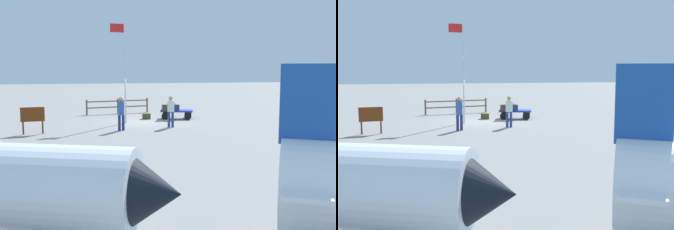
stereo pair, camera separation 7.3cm
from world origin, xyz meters
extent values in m
plane|color=gray|center=(0.00, 0.00, 0.00)|extent=(120.00, 120.00, 0.00)
cube|color=#2633C1|center=(-2.10, -1.03, 0.50)|extent=(2.17, 1.45, 0.10)
cube|color=#2633C1|center=(-1.19, -1.28, 0.50)|extent=(0.32, 0.89, 0.10)
cylinder|color=black|center=(-1.30, -0.73, 0.22)|extent=(0.46, 0.23, 0.45)
cylinder|color=black|center=(-1.56, -1.69, 0.22)|extent=(0.46, 0.23, 0.45)
cylinder|color=black|center=(-2.63, -0.36, 0.22)|extent=(0.46, 0.23, 0.45)
cylinder|color=black|center=(-2.90, -1.32, 0.22)|extent=(0.46, 0.23, 0.45)
cube|color=navy|center=(-1.88, -0.49, 0.74)|extent=(0.44, 0.33, 0.39)
cube|color=maroon|center=(-1.87, -1.51, 0.72)|extent=(0.49, 0.40, 0.35)
cube|color=#392B1A|center=(-1.36, -0.68, 0.74)|extent=(0.51, 0.38, 0.38)
cube|color=#383916|center=(-0.22, -1.27, 0.17)|extent=(0.57, 0.47, 0.35)
cylinder|color=navy|center=(-1.05, 2.43, 0.42)|extent=(0.14, 0.14, 0.84)
cylinder|color=navy|center=(-0.85, 2.40, 0.42)|extent=(0.14, 0.14, 0.84)
cylinder|color=silver|center=(-0.95, 2.42, 1.14)|extent=(0.41, 0.41, 0.59)
sphere|color=tan|center=(-0.95, 2.42, 1.56)|extent=(0.25, 0.25, 0.25)
cylinder|color=navy|center=(1.64, 2.96, 0.39)|extent=(0.14, 0.14, 0.78)
cylinder|color=navy|center=(1.83, 2.99, 0.39)|extent=(0.14, 0.14, 0.78)
cylinder|color=#2B54AD|center=(1.73, 2.97, 1.13)|extent=(0.36, 0.36, 0.70)
sphere|color=tan|center=(1.73, 2.97, 1.60)|extent=(0.23, 0.23, 0.23)
cube|color=#1C4CA1|center=(0.07, 17.15, 2.55)|extent=(0.83, 0.54, 1.30)
cube|color=white|center=(0.07, 17.15, 1.32)|extent=(1.72, 2.25, 0.08)
cone|color=black|center=(2.52, 16.79, 1.16)|extent=(1.31, 1.53, 1.29)
cylinder|color=silver|center=(1.22, 0.26, 2.85)|extent=(0.10, 0.10, 5.70)
cube|color=red|center=(1.66, 0.26, 5.36)|extent=(0.76, 0.16, 0.48)
cylinder|color=#4C3319|center=(5.53, 3.13, 0.30)|extent=(0.08, 0.08, 0.60)
cylinder|color=#4C3319|center=(6.41, 3.24, 0.30)|extent=(0.08, 0.08, 0.60)
cube|color=#622C0E|center=(5.97, 3.19, 0.95)|extent=(1.10, 0.19, 0.69)
cylinder|color=brown|center=(-0.88, -5.11, 0.52)|extent=(0.12, 0.12, 1.03)
cylinder|color=brown|center=(1.25, -4.66, 0.52)|extent=(0.12, 0.12, 1.03)
cylinder|color=brown|center=(3.38, -4.21, 0.52)|extent=(0.12, 0.12, 1.03)
cube|color=brown|center=(1.25, -4.66, 0.88)|extent=(4.27, 0.97, 0.08)
cube|color=brown|center=(1.25, -4.66, 0.46)|extent=(4.27, 0.97, 0.08)
camera|label=1|loc=(3.58, 22.78, 3.13)|focal=42.25mm
camera|label=2|loc=(3.51, 22.80, 3.13)|focal=42.25mm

